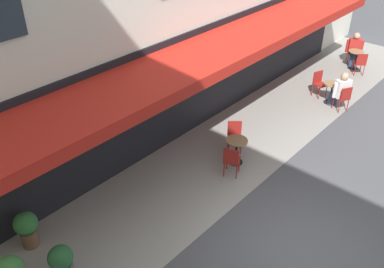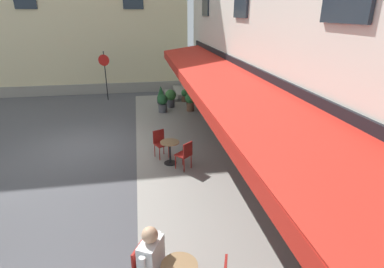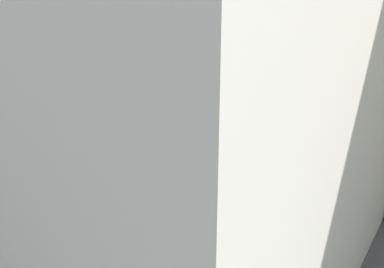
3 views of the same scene
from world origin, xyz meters
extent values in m
plane|color=#4C4C51|center=(0.00, 0.00, 0.00)|extent=(70.00, 70.00, 0.00)
cube|color=gray|center=(-3.25, -3.40, 0.00)|extent=(20.50, 3.20, 0.01)
cube|color=black|center=(-3.00, -4.97, 1.60)|extent=(16.00, 0.06, 3.20)
cube|color=red|center=(-3.00, -4.15, 2.85)|extent=(15.00, 1.70, 0.36)
cube|color=red|center=(-3.00, -3.32, 2.62)|extent=(15.00, 0.04, 0.28)
cylinder|color=black|center=(-6.81, -2.48, 0.01)|extent=(0.40, 0.40, 0.03)
cylinder|color=black|center=(-6.81, -2.48, 0.36)|extent=(0.06, 0.06, 0.72)
cylinder|color=#99754C|center=(-6.81, -2.48, 0.73)|extent=(0.60, 0.60, 0.03)
cylinder|color=maroon|center=(-6.78, -2.07, 0.23)|extent=(0.03, 0.03, 0.45)
cylinder|color=maroon|center=(-6.48, -2.23, 0.23)|extent=(0.03, 0.03, 0.45)
cylinder|color=maroon|center=(-6.62, -1.77, 0.23)|extent=(0.03, 0.03, 0.45)
cylinder|color=maroon|center=(-6.32, -1.93, 0.23)|extent=(0.03, 0.03, 0.45)
cube|color=maroon|center=(-6.55, -2.00, 0.47)|extent=(0.54, 0.54, 0.04)
cube|color=maroon|center=(-6.47, -1.84, 0.70)|extent=(0.37, 0.22, 0.42)
cylinder|color=maroon|center=(-6.77, -2.90, 0.23)|extent=(0.03, 0.03, 0.45)
cylinder|color=maroon|center=(-7.10, -2.78, 0.23)|extent=(0.03, 0.03, 0.45)
cylinder|color=maroon|center=(-6.89, -3.22, 0.23)|extent=(0.03, 0.03, 0.45)
cylinder|color=maroon|center=(-7.21, -3.10, 0.23)|extent=(0.03, 0.03, 0.45)
cube|color=maroon|center=(-6.99, -3.00, 0.47)|extent=(0.51, 0.51, 0.04)
cube|color=maroon|center=(-7.05, -3.17, 0.70)|extent=(0.39, 0.17, 0.42)
cylinder|color=black|center=(-10.20, -3.11, 0.01)|extent=(0.40, 0.40, 0.03)
cylinder|color=black|center=(-10.20, -3.11, 0.36)|extent=(0.06, 0.06, 0.72)
cylinder|color=#99754C|center=(-10.20, -3.11, 0.73)|extent=(0.60, 0.60, 0.03)
cylinder|color=maroon|center=(-10.02, -2.73, 0.23)|extent=(0.03, 0.03, 0.45)
cylinder|color=maroon|center=(-9.80, -2.99, 0.23)|extent=(0.03, 0.03, 0.45)
cylinder|color=maroon|center=(-9.76, -2.51, 0.23)|extent=(0.03, 0.03, 0.45)
cylinder|color=maroon|center=(-9.54, -2.77, 0.23)|extent=(0.03, 0.03, 0.45)
cube|color=maroon|center=(-9.78, -2.75, 0.47)|extent=(0.56, 0.56, 0.04)
cube|color=maroon|center=(-9.65, -2.64, 0.70)|extent=(0.29, 0.33, 0.42)
cylinder|color=maroon|center=(-10.44, -3.45, 0.23)|extent=(0.03, 0.03, 0.45)
cylinder|color=maroon|center=(-10.61, -3.17, 0.23)|extent=(0.03, 0.03, 0.45)
cylinder|color=maroon|center=(-10.73, -3.63, 0.23)|extent=(0.03, 0.03, 0.45)
cylinder|color=maroon|center=(-10.90, -3.34, 0.23)|extent=(0.03, 0.03, 0.45)
cube|color=maroon|center=(-10.67, -3.40, 0.47)|extent=(0.55, 0.55, 0.04)
cube|color=maroon|center=(-10.82, -3.49, 0.70)|extent=(0.24, 0.36, 0.42)
cylinder|color=black|center=(-1.77, -2.86, 0.01)|extent=(0.40, 0.40, 0.03)
cylinder|color=black|center=(-1.77, -2.86, 0.36)|extent=(0.06, 0.06, 0.72)
cylinder|color=#99754C|center=(-1.77, -2.86, 0.73)|extent=(0.60, 0.60, 0.03)
cylinder|color=maroon|center=(-1.50, -2.55, 0.23)|extent=(0.03, 0.03, 0.45)
cylinder|color=maroon|center=(-1.36, -2.86, 0.23)|extent=(0.03, 0.03, 0.45)
cylinder|color=maroon|center=(-1.19, -2.41, 0.23)|extent=(0.03, 0.03, 0.45)
cylinder|color=maroon|center=(-1.05, -2.72, 0.23)|extent=(0.03, 0.03, 0.45)
cube|color=maroon|center=(-1.27, -2.63, 0.47)|extent=(0.53, 0.53, 0.04)
cube|color=maroon|center=(-1.11, -2.56, 0.70)|extent=(0.20, 0.38, 0.42)
cylinder|color=maroon|center=(-1.95, -3.24, 0.23)|extent=(0.03, 0.03, 0.45)
cylinder|color=maroon|center=(-2.17, -2.98, 0.23)|extent=(0.03, 0.03, 0.45)
cylinder|color=maroon|center=(-2.20, -3.46, 0.23)|extent=(0.03, 0.03, 0.45)
cylinder|color=maroon|center=(-2.43, -3.21, 0.23)|extent=(0.03, 0.03, 0.45)
cube|color=maroon|center=(-2.19, -3.22, 0.47)|extent=(0.56, 0.56, 0.04)
cube|color=maroon|center=(-2.32, -3.34, 0.70)|extent=(0.29, 0.33, 0.42)
cylinder|color=navy|center=(-10.27, -3.27, 0.23)|extent=(0.16, 0.16, 0.47)
cylinder|color=navy|center=(-10.42, -3.36, 0.49)|extent=(0.38, 0.32, 0.16)
cylinder|color=navy|center=(-10.37, -3.10, 0.23)|extent=(0.16, 0.16, 0.47)
cylinder|color=navy|center=(-10.52, -3.20, 0.49)|extent=(0.38, 0.32, 0.16)
cube|color=red|center=(-10.62, -3.37, 0.78)|extent=(0.49, 0.56, 0.59)
sphere|color=tan|center=(-10.62, -3.37, 1.21)|extent=(0.26, 0.26, 0.26)
cylinder|color=red|center=(-10.46, -3.62, 0.77)|extent=(0.10, 0.10, 0.52)
cylinder|color=red|center=(-10.77, -3.12, 0.77)|extent=(0.10, 0.10, 0.52)
cylinder|color=navy|center=(-6.83, -2.32, 0.23)|extent=(0.16, 0.16, 0.47)
cylinder|color=navy|center=(-6.75, -2.16, 0.49)|extent=(0.31, 0.39, 0.17)
cylinder|color=navy|center=(-6.66, -2.41, 0.23)|extent=(0.16, 0.16, 0.47)
cylinder|color=navy|center=(-6.58, -2.25, 0.49)|extent=(0.31, 0.39, 0.17)
cube|color=silver|center=(-6.58, -2.05, 0.79)|extent=(0.57, 0.48, 0.60)
sphere|color=tan|center=(-6.58, -2.05, 1.22)|extent=(0.26, 0.26, 0.26)
cylinder|color=silver|center=(-6.84, -1.91, 0.77)|extent=(0.11, 0.11, 0.53)
cylinder|color=silver|center=(-6.31, -2.19, 0.77)|extent=(0.11, 0.11, 0.53)
sphere|color=#23562D|center=(3.71, -3.09, 0.62)|extent=(0.50, 0.50, 0.50)
cylinder|color=brown|center=(3.67, -4.43, 0.21)|extent=(0.37, 0.37, 0.42)
sphere|color=#2D6B33|center=(3.67, -4.43, 0.64)|extent=(0.51, 0.51, 0.51)
camera|label=1|loc=(6.23, 2.56, 7.09)|focal=39.53mm
camera|label=2|loc=(-10.58, -2.03, 4.50)|focal=28.87mm
camera|label=3|loc=(7.09, -15.65, 5.06)|focal=31.35mm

